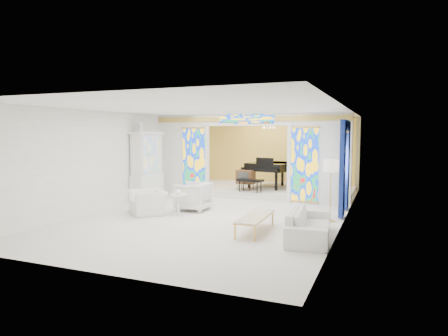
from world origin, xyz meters
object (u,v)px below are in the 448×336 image
at_px(armchair_right, 193,196).
at_px(grand_piano, 277,167).
at_px(sofa, 309,224).
at_px(china_cabinet, 147,167).
at_px(coffee_table, 255,217).
at_px(armchair_left, 148,202).
at_px(tv_console, 246,177).

distance_m(armchair_right, grand_piano, 4.95).
bearing_deg(armchair_right, sofa, 61.86).
height_order(china_cabinet, coffee_table, china_cabinet).
xyz_separation_m(china_cabinet, grand_piano, (3.69, 3.65, -0.17)).
bearing_deg(china_cabinet, armchair_left, -56.59).
xyz_separation_m(china_cabinet, tv_console, (2.78, 2.51, -0.50)).
height_order(sofa, grand_piano, grand_piano).
height_order(coffee_table, tv_console, tv_console).
bearing_deg(armchair_left, china_cabinet, 166.04).
bearing_deg(armchair_left, coffee_table, 29.15).
height_order(grand_piano, tv_console, grand_piano).
relative_size(china_cabinet, armchair_left, 2.59).
height_order(sofa, coffee_table, sofa).
height_order(armchair_left, tv_console, tv_console).
xyz_separation_m(sofa, grand_piano, (-2.47, 6.68, 0.67)).
bearing_deg(tv_console, china_cabinet, -131.14).
distance_m(china_cabinet, coffee_table, 5.76).
distance_m(china_cabinet, sofa, 6.92).
bearing_deg(armchair_left, sofa, 31.53).
relative_size(china_cabinet, sofa, 1.22).
bearing_deg(tv_console, armchair_left, -100.15).
height_order(china_cabinet, grand_piano, china_cabinet).
xyz_separation_m(grand_piano, tv_console, (-0.92, -1.15, -0.33)).
xyz_separation_m(china_cabinet, armchair_right, (2.33, -1.07, -0.74)).
relative_size(china_cabinet, grand_piano, 0.87).
relative_size(sofa, tv_console, 2.97).
distance_m(china_cabinet, tv_console, 3.77).
xyz_separation_m(armchair_left, grand_piano, (2.31, 5.74, 0.66)).
xyz_separation_m(armchair_right, coffee_table, (2.56, -1.86, -0.07)).
xyz_separation_m(coffee_table, tv_console, (-2.11, 5.44, 0.31)).
relative_size(sofa, coffee_table, 1.25).
xyz_separation_m(china_cabinet, coffee_table, (4.89, -2.93, -0.81)).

